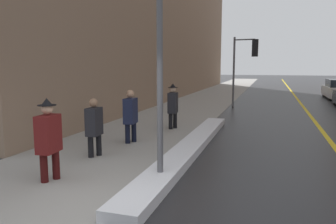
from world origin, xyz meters
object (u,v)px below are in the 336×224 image
at_px(pedestrian_nearside, 49,136).
at_px(pedestrian_in_fedora, 173,104).
at_px(traffic_light_near, 247,57).
at_px(lamp_post, 160,18).
at_px(pedestrian_with_shoulder_bag, 131,114).
at_px(pedestrian_in_glasses, 94,125).

distance_m(pedestrian_nearside, pedestrian_in_fedora, 6.00).
height_order(traffic_light_near, pedestrian_in_fedora, traffic_light_near).
xyz_separation_m(lamp_post, traffic_light_near, (0.72, 12.30, -0.39)).
distance_m(pedestrian_with_shoulder_bag, pedestrian_in_fedora, 2.52).
distance_m(lamp_post, pedestrian_with_shoulder_bag, 4.15).
relative_size(traffic_light_near, pedestrian_with_shoulder_bag, 2.41).
bearing_deg(pedestrian_with_shoulder_bag, pedestrian_in_fedora, 161.62).
xyz_separation_m(pedestrian_nearside, pedestrian_in_glasses, (-0.05, 1.82, -0.09)).
height_order(pedestrian_nearside, pedestrian_in_glasses, pedestrian_nearside).
xyz_separation_m(traffic_light_near, pedestrian_nearside, (-2.83, -12.90, -1.85)).
height_order(pedestrian_with_shoulder_bag, pedestrian_in_fedora, pedestrian_in_fedora).
bearing_deg(pedestrian_nearside, pedestrian_in_glasses, 176.27).
height_order(pedestrian_in_glasses, pedestrian_in_fedora, pedestrian_in_fedora).
xyz_separation_m(pedestrian_in_glasses, pedestrian_with_shoulder_bag, (0.25, 1.67, 0.05)).
bearing_deg(pedestrian_with_shoulder_bag, pedestrian_in_glasses, -13.89).
relative_size(pedestrian_nearside, pedestrian_in_fedora, 1.01).
bearing_deg(pedestrian_in_glasses, pedestrian_in_fedora, 163.42).
distance_m(lamp_post, pedestrian_in_glasses, 3.40).
height_order(traffic_light_near, pedestrian_with_shoulder_bag, traffic_light_near).
xyz_separation_m(traffic_light_near, pedestrian_in_glasses, (-2.88, -11.07, -1.93)).
xyz_separation_m(pedestrian_with_shoulder_bag, pedestrian_in_fedora, (0.57, 2.46, 0.03)).
height_order(lamp_post, traffic_light_near, lamp_post).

